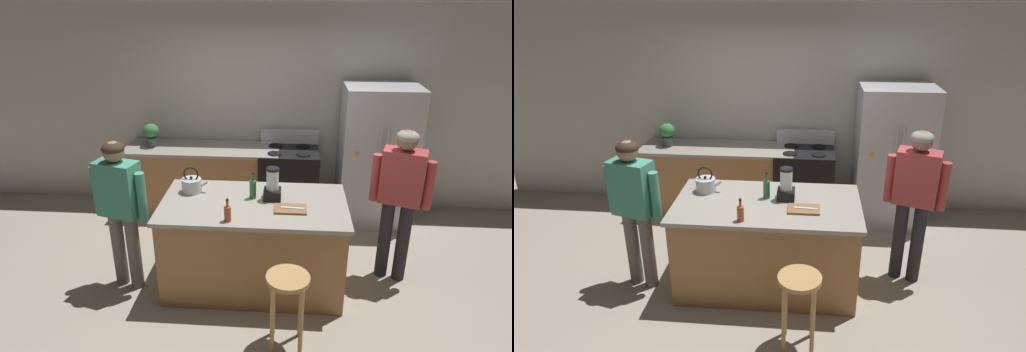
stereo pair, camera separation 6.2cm
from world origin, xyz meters
The scene contains 16 objects.
ground_plane centered at (0.00, 0.00, 0.00)m, with size 14.00×14.00×0.00m, color #9E9384.
back_wall centered at (0.00, 1.95, 1.35)m, with size 8.00×0.10×2.70m, color #BCB7AD.
kitchen_island centered at (0.00, 0.00, 0.47)m, with size 1.80×0.99×0.93m.
back_counter_run centered at (-0.80, 1.55, 0.46)m, with size 2.00×0.64×0.93m.
refrigerator centered at (1.43, 1.50, 0.89)m, with size 0.90×0.73×1.78m.
stove_range centered at (0.33, 1.52, 0.48)m, with size 0.76×0.65×1.11m.
person_by_island_left centered at (-1.27, -0.13, 0.94)m, with size 0.59×0.32×1.56m.
person_by_sink_right centered at (1.43, 0.21, 0.99)m, with size 0.59×0.34×1.62m.
bar_stool centered at (0.35, -0.86, 0.54)m, with size 0.36×0.36×0.70m.
potted_plant centered at (-1.46, 1.55, 1.10)m, with size 0.20×0.20×0.30m.
blender_appliance centered at (0.18, 0.10, 1.06)m, with size 0.17×0.17×0.32m.
bottle_cooking_sauce centered at (-0.20, -0.38, 1.01)m, with size 0.06×0.06×0.22m.
bottle_olive_oil centered at (-0.02, 0.10, 1.03)m, with size 0.07×0.07×0.28m.
tea_kettle centered at (-0.64, 0.20, 1.01)m, with size 0.28×0.20×0.27m.
cutting_board centered at (0.36, -0.13, 0.94)m, with size 0.30×0.20×0.02m, color brown.
chef_knife centered at (0.38, -0.13, 0.95)m, with size 0.22×0.03×0.01m, color #B7BABF.
Camera 2 is at (0.38, -3.79, 2.83)m, focal length 30.89 mm.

